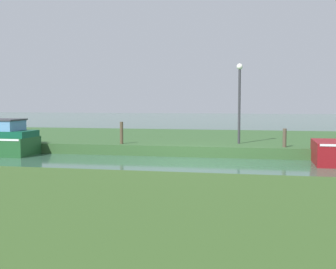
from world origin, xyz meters
The scene contains 6 objects.
ground_plane centered at (0.00, 0.00, 0.00)m, with size 120.00×120.00×0.00m, color #345945.
riverbank_far centered at (0.00, 7.00, 0.20)m, with size 72.00×10.00×0.40m, color #30532A.
riverbank_near centered at (0.00, -9.00, 0.20)m, with size 72.00×10.00×0.40m, color #324F21.
lamp_post centered at (1.35, 3.58, 2.37)m, with size 0.24×0.24×3.16m.
mooring_post_near centered at (-3.20, 2.53, 0.84)m, with size 0.13×0.13×0.87m, color #4B3D2C.
mooring_post_far centered at (3.06, 2.53, 0.74)m, with size 0.14×0.14×0.69m, color #4A3F31.
Camera 1 is at (2.30, -14.62, 2.11)m, focal length 48.58 mm.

